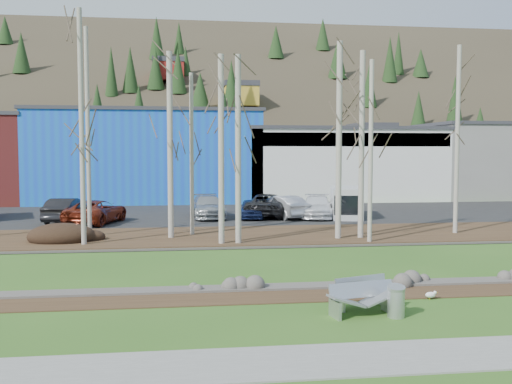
{
  "coord_description": "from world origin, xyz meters",
  "views": [
    {
      "loc": [
        -2.82,
        -15.19,
        4.5
      ],
      "look_at": [
        0.82,
        13.14,
        2.5
      ],
      "focal_mm": 40.0,
      "sensor_mm": 36.0,
      "label": 1
    }
  ],
  "objects": [
    {
      "name": "car_1",
      "position": [
        -10.12,
        21.53,
        0.89
      ],
      "size": [
        2.14,
        4.72,
        1.5
      ],
      "primitive_type": "imported",
      "rotation": [
        0.0,
        0.0,
        3.02
      ],
      "color": "black",
      "rests_on": "parking_lot"
    },
    {
      "name": "seagull",
      "position": [
        4.66,
        1.12,
        0.15
      ],
      "size": [
        0.38,
        0.18,
        0.28
      ],
      "rotation": [
        0.0,
        0.0,
        -0.32
      ],
      "color": "gold",
      "rests_on": "ground"
    },
    {
      "name": "parking_lot",
      "position": [
        0.0,
        25.0,
        0.07
      ],
      "size": [
        80.0,
        14.0,
        0.14
      ],
      "primitive_type": "cube",
      "color": "black",
      "rests_on": "ground"
    },
    {
      "name": "car_2",
      "position": [
        -8.12,
        20.52,
        0.86
      ],
      "size": [
        3.72,
        5.63,
        1.44
      ],
      "primitive_type": "imported",
      "rotation": [
        0.0,
        0.0,
        2.86
      ],
      "color": "maroon",
      "rests_on": "parking_lot"
    },
    {
      "name": "birch_7",
      "position": [
        6.17,
        12.8,
        4.87
      ],
      "size": [
        0.28,
        0.28,
        9.43
      ],
      "color": "#B6AFA3",
      "rests_on": "far_bank"
    },
    {
      "name": "river",
      "position": [
        0.0,
        7.2,
        0.0
      ],
      "size": [
        80.0,
        8.0,
        0.9
      ],
      "primitive_type": null,
      "color": "black",
      "rests_on": "ground"
    },
    {
      "name": "building_grey",
      "position": [
        28.0,
        39.0,
        3.66
      ],
      "size": [
        14.28,
        12.24,
        7.3
      ],
      "color": "gray",
      "rests_on": "ground"
    },
    {
      "name": "litter_bin",
      "position": [
        2.91,
        -0.53,
        0.4
      ],
      "size": [
        0.49,
        0.49,
        0.8
      ],
      "primitive_type": "cylinder",
      "rotation": [
        0.0,
        0.0,
        -0.05
      ],
      "color": "#BABCBF",
      "rests_on": "ground"
    },
    {
      "name": "car_7",
      "position": [
        6.06,
        21.91,
        0.86
      ],
      "size": [
        3.15,
        5.33,
        1.45
      ],
      "primitive_type": "imported",
      "rotation": [
        0.0,
        0.0,
        -0.24
      ],
      "color": "white",
      "rests_on": "parking_lot"
    },
    {
      "name": "bench_damaged",
      "position": [
        2.07,
        -0.16,
        0.44
      ],
      "size": [
        2.06,
        1.02,
        0.88
      ],
      "rotation": [
        0.0,
        0.0,
        0.21
      ],
      "color": "#BABCBF",
      "rests_on": "ground"
    },
    {
      "name": "birch_6",
      "position": [
        6.18,
        11.41,
        4.53
      ],
      "size": [
        0.22,
        0.22,
        8.77
      ],
      "color": "#B6AFA3",
      "rests_on": "far_bank"
    },
    {
      "name": "dirt_strip",
      "position": [
        0.0,
        2.1,
        0.01
      ],
      "size": [
        80.0,
        1.8,
        0.03
      ],
      "primitive_type": "cube",
      "color": "#382616",
      "rests_on": "ground"
    },
    {
      "name": "van_white",
      "position": [
        7.98,
        21.62,
        1.14
      ],
      "size": [
        2.83,
        4.89,
        2.01
      ],
      "rotation": [
        0.0,
        0.0,
        -0.21
      ],
      "color": "white",
      "rests_on": "parking_lot"
    },
    {
      "name": "birch_5",
      "position": [
        -2.35,
        15.03,
        4.39
      ],
      "size": [
        0.21,
        0.21,
        8.48
      ],
      "color": "#B6AFA3",
      "rests_on": "far_bank"
    },
    {
      "name": "building_blue",
      "position": [
        -6.0,
        39.0,
        4.16
      ],
      "size": [
        20.4,
        12.24,
        8.3
      ],
      "color": "blue",
      "rests_on": "ground"
    },
    {
      "name": "near_bank_rocks",
      "position": [
        0.0,
        3.1,
        0.0
      ],
      "size": [
        80.0,
        0.8,
        0.5
      ],
      "primitive_type": null,
      "color": "#47423D",
      "rests_on": "ground"
    },
    {
      "name": "car_6",
      "position": [
        2.82,
        22.89,
        0.92
      ],
      "size": [
        3.92,
        6.06,
        1.55
      ],
      "primitive_type": "imported",
      "rotation": [
        0.0,
        0.0,
        2.88
      ],
      "color": "#242326",
      "rests_on": "parking_lot"
    },
    {
      "name": "birch_3",
      "position": [
        -7.5,
        12.37,
        5.65
      ],
      "size": [
        0.24,
        0.24,
        10.99
      ],
      "color": "#B6AFA3",
      "rests_on": "far_bank"
    },
    {
      "name": "footpath",
      "position": [
        0.0,
        -3.5,
        0.02
      ],
      "size": [
        80.0,
        2.0,
        0.04
      ],
      "primitive_type": "cube",
      "color": "slate",
      "rests_on": "ground"
    },
    {
      "name": "birch_1",
      "position": [
        -7.66,
        15.1,
        5.52
      ],
      "size": [
        0.22,
        0.22,
        10.73
      ],
      "color": "#B6AFA3",
      "rests_on": "far_bank"
    },
    {
      "name": "ground",
      "position": [
        0.0,
        0.0,
        0.0
      ],
      "size": [
        200.0,
        200.0,
        0.0
      ],
      "primitive_type": "plane",
      "color": "#2F581B",
      "rests_on": "ground"
    },
    {
      "name": "birch_9",
      "position": [
        11.76,
        13.76,
        5.16
      ],
      "size": [
        0.23,
        0.23,
        10.02
      ],
      "color": "#B6AFA3",
      "rests_on": "far_bank"
    },
    {
      "name": "dirt_mound",
      "position": [
        -8.76,
        13.51,
        0.47
      ],
      "size": [
        3.29,
        2.32,
        0.64
      ],
      "primitive_type": "ellipsoid",
      "color": "black",
      "rests_on": "far_bank"
    },
    {
      "name": "car_3",
      "position": [
        -1.2,
        22.72,
        0.88
      ],
      "size": [
        2.43,
        5.22,
        1.48
      ],
      "primitive_type": "imported",
      "rotation": [
        0.0,
        0.0,
        0.07
      ],
      "color": "#9BA0A2",
      "rests_on": "parking_lot"
    },
    {
      "name": "birch_10",
      "position": [
        -1.01,
        11.83,
        4.62
      ],
      "size": [
        0.28,
        0.28,
        8.94
      ],
      "color": "#B6AFA3",
      "rests_on": "far_bank"
    },
    {
      "name": "far_bank_rocks",
      "position": [
        0.0,
        11.3,
        0.0
      ],
      "size": [
        80.0,
        0.8,
        0.46
      ],
      "primitive_type": null,
      "color": "#47423D",
      "rests_on": "ground"
    },
    {
      "name": "building_white",
      "position": [
        12.0,
        38.98,
        3.41
      ],
      "size": [
        18.36,
        12.24,
        6.8
      ],
      "color": "silver",
      "rests_on": "ground"
    },
    {
      "name": "birch_2",
      "position": [
        -3.45,
        14.01,
        4.85
      ],
      "size": [
        0.29,
        0.29,
        9.39
      ],
      "color": "#B6AFA3",
      "rests_on": "far_bank"
    },
    {
      "name": "far_bank",
      "position": [
        0.0,
        14.5,
        0.07
      ],
      "size": [
        80.0,
        7.0,
        0.15
      ],
      "primitive_type": "cube",
      "color": "#382616",
      "rests_on": "ground"
    },
    {
      "name": "hillside",
      "position": [
        0.0,
        84.0,
        17.5
      ],
      "size": [
        160.0,
        72.0,
        35.0
      ],
      "primitive_type": null,
      "color": "#322A1E",
      "rests_on": "ground"
    },
    {
      "name": "birch_4",
      "position": [
        -0.2,
        11.83,
        4.62
      ],
      "size": [
        0.28,
        0.28,
        8.94
      ],
      "color": "#B6AFA3",
      "rests_on": "far_bank"
    },
    {
      "name": "car_5",
      "position": [
        3.69,
        21.96,
        0.89
      ],
      "size": [
        3.28,
        4.77,
        1.49
      ],
      "primitive_type": "imported",
      "rotation": [
        0.0,
        0.0,
        3.56
      ],
      "color": "silver",
      "rests_on": "parking_lot"
    },
    {
      "name": "car_0",
      "position": [
        -10.19,
        23.04,
        0.83
      ],
      "size": [
        3.14,
        4.39,
        1.39
      ],
      "primitive_type": "imported",
      "rotation": [
        0.0,
        0.0,
        2.73
      ],
      "color": "white",
      "rests_on": "parking_lot"
    },
    {
      "name": "bench_intact",
      "position": [
        2.27,
        0.6,
        0.44
      ],
      "size": [
        1.83,
        1.04,
        0.88
      ],
      "rotation": [
        0.0,
        0.0,
        0.32
      ],
      "color": "#BABCBF",
      "rests_on": "ground"
    },
    {
      "name": "birch_8",
      "position": [
        4.96,
        12.69,
        5.07
      ],
      "size": [
        0.29,
        0.29,
        9.85
      ],
      "color": "#B6AFA3",
      "rests_on": "far_bank"
    },
    {
      "name": "car_4",
      "position": [
        1.64,
        21.94,
        0.77
      ],
      "size": [
        1.86,
        3.85,
        1.27
      ],
      "primitive_type": "imported",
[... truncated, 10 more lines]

